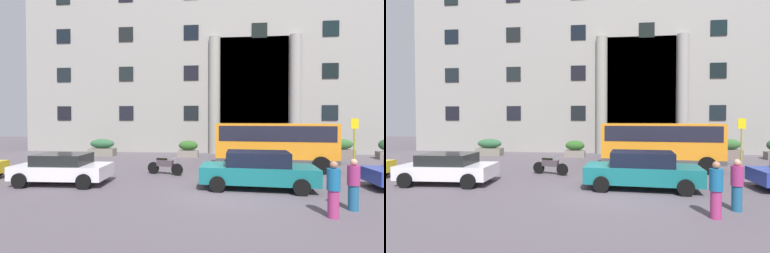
# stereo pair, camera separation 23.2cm
# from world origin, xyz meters

# --- Properties ---
(ground_plane) EXTENTS (80.00, 64.00, 0.12)m
(ground_plane) POSITION_xyz_m (0.00, 0.00, -0.06)
(ground_plane) COLOR #554D55
(office_building_facade) EXTENTS (34.31, 9.70, 14.97)m
(office_building_facade) POSITION_xyz_m (0.01, 17.47, 7.48)
(office_building_facade) COLOR gray
(office_building_facade) RESTS_ON ground_plane
(orange_minibus) EXTENTS (6.48, 2.93, 2.55)m
(orange_minibus) POSITION_xyz_m (2.67, 5.50, 1.54)
(orange_minibus) COLOR orange
(orange_minibus) RESTS_ON ground_plane
(bus_stop_sign) EXTENTS (0.44, 0.08, 2.83)m
(bus_stop_sign) POSITION_xyz_m (7.58, 7.08, 1.74)
(bus_stop_sign) COLOR #9A9E1A
(bus_stop_sign) RESTS_ON ground_plane
(hedge_planter_entrance_right) EXTENTS (1.47, 0.85, 1.21)m
(hedge_planter_entrance_right) POSITION_xyz_m (-2.69, 10.28, 0.58)
(hedge_planter_entrance_right) COLOR gray
(hedge_planter_entrance_right) RESTS_ON ground_plane
(hedge_planter_west) EXTENTS (1.95, 0.91, 1.27)m
(hedge_planter_west) POSITION_xyz_m (-9.30, 10.42, 0.61)
(hedge_planter_west) COLOR slate
(hedge_planter_west) RESTS_ON ground_plane
(hedge_planter_far_west) EXTENTS (1.59, 0.95, 1.24)m
(hedge_planter_far_west) POSITION_xyz_m (0.54, 10.63, 0.60)
(hedge_planter_far_west) COLOR slate
(hedge_planter_far_west) RESTS_ON ground_plane
(hedge_planter_east) EXTENTS (1.57, 0.79, 1.39)m
(hedge_planter_east) POSITION_xyz_m (8.20, 10.48, 0.67)
(hedge_planter_east) COLOR #71635B
(hedge_planter_east) RESTS_ON ground_plane
(white_taxi_kerbside) EXTENTS (3.97, 2.16, 1.30)m
(white_taxi_kerbside) POSITION_xyz_m (-7.06, 0.81, 0.68)
(white_taxi_kerbside) COLOR silver
(white_taxi_kerbside) RESTS_ON ground_plane
(parked_sedan_second) EXTENTS (4.64, 2.24, 1.49)m
(parked_sedan_second) POSITION_xyz_m (1.20, 0.78, 0.76)
(parked_sedan_second) COLOR #15676A
(parked_sedan_second) RESTS_ON ground_plane
(motorcycle_near_kerb) EXTENTS (1.89, 0.77, 0.89)m
(motorcycle_near_kerb) POSITION_xyz_m (-3.11, 3.32, 0.45)
(motorcycle_near_kerb) COLOR black
(motorcycle_near_kerb) RESTS_ON ground_plane
(motorcycle_far_end) EXTENTS (2.04, 0.73, 0.89)m
(motorcycle_far_end) POSITION_xyz_m (0.93, 3.42, 0.46)
(motorcycle_far_end) COLOR black
(motorcycle_far_end) RESTS_ON ground_plane
(pedestrian_man_crossing) EXTENTS (0.36, 0.36, 1.58)m
(pedestrian_man_crossing) POSITION_xyz_m (3.78, -1.83, 0.79)
(pedestrian_man_crossing) COLOR #1E577F
(pedestrian_man_crossing) RESTS_ON ground_plane
(pedestrian_man_red_shirt) EXTENTS (0.36, 0.36, 1.62)m
(pedestrian_man_red_shirt) POSITION_xyz_m (2.90, -2.61, 0.81)
(pedestrian_man_red_shirt) COLOR #A2306A
(pedestrian_man_red_shirt) RESTS_ON ground_plane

